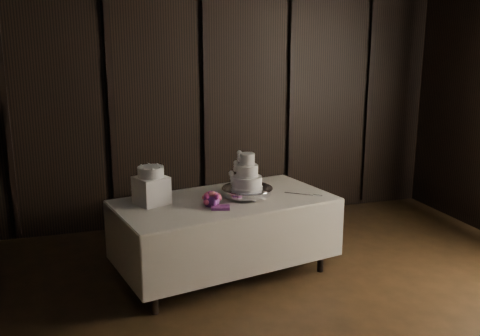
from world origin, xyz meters
name	(u,v)px	position (x,y,z in m)	size (l,w,h in m)	color
room	(350,164)	(0.00, 0.00, 1.50)	(6.08, 7.08, 3.08)	black
display_table	(225,234)	(-0.23, 1.87, 0.42)	(2.16, 1.42, 0.76)	silver
cake_stand	(247,192)	(-0.01, 1.88, 0.81)	(0.48, 0.48, 0.09)	silver
wedding_cake	(245,175)	(-0.03, 1.87, 0.98)	(0.32, 0.28, 0.33)	white
bouquet	(212,200)	(-0.40, 1.72, 0.82)	(0.27, 0.37, 0.17)	#E14C70
box_pedestal	(151,190)	(-0.89, 1.95, 0.89)	(0.26, 0.26, 0.25)	white
small_cake	(151,172)	(-0.89, 1.95, 1.06)	(0.23, 0.23, 0.09)	white
cake_knife	(299,194)	(0.49, 1.81, 0.77)	(0.37, 0.02, 0.01)	silver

